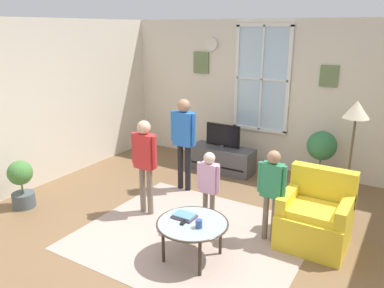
# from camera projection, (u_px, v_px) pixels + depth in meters

# --- Properties ---
(ground_plane) EXTENTS (6.45, 6.66, 0.02)m
(ground_plane) POSITION_uv_depth(u_px,v_px,m) (183.00, 245.00, 4.51)
(ground_plane) COLOR brown
(back_wall) EXTENTS (5.85, 0.17, 2.61)m
(back_wall) POSITION_uv_depth(u_px,v_px,m) (277.00, 96.00, 6.65)
(back_wall) COLOR beige
(back_wall) RESTS_ON ground_plane
(side_wall_left) EXTENTS (0.12, 6.06, 2.61)m
(side_wall_left) POSITION_uv_depth(u_px,v_px,m) (13.00, 109.00, 5.61)
(side_wall_left) COLOR beige
(side_wall_left) RESTS_ON ground_plane
(area_rug) EXTENTS (2.64, 2.30, 0.01)m
(area_rug) POSITION_uv_depth(u_px,v_px,m) (193.00, 235.00, 4.69)
(area_rug) COLOR tan
(area_rug) RESTS_ON ground_plane
(tv_stand) EXTENTS (1.12, 0.45, 0.44)m
(tv_stand) POSITION_uv_depth(u_px,v_px,m) (222.00, 159.00, 6.74)
(tv_stand) COLOR #4C4C51
(tv_stand) RESTS_ON ground_plane
(television) EXTENTS (0.63, 0.08, 0.42)m
(television) POSITION_uv_depth(u_px,v_px,m) (223.00, 135.00, 6.61)
(television) COLOR #4C4C4C
(television) RESTS_ON tv_stand
(armchair) EXTENTS (0.76, 0.74, 0.87)m
(armchair) POSITION_uv_depth(u_px,v_px,m) (315.00, 218.00, 4.45)
(armchair) COLOR yellow
(armchair) RESTS_ON ground_plane
(coffee_table) EXTENTS (0.79, 0.79, 0.45)m
(coffee_table) POSITION_uv_depth(u_px,v_px,m) (192.00, 225.00, 4.11)
(coffee_table) COLOR #99B2B7
(coffee_table) RESTS_ON ground_plane
(book_stack) EXTENTS (0.25, 0.19, 0.04)m
(book_stack) POSITION_uv_depth(u_px,v_px,m) (184.00, 216.00, 4.21)
(book_stack) COLOR #5C364C
(book_stack) RESTS_ON coffee_table
(cup) EXTENTS (0.07, 0.07, 0.09)m
(cup) POSITION_uv_depth(u_px,v_px,m) (199.00, 224.00, 3.99)
(cup) COLOR #334C8C
(cup) RESTS_ON coffee_table
(remote_near_books) EXTENTS (0.05, 0.14, 0.02)m
(remote_near_books) POSITION_uv_depth(u_px,v_px,m) (184.00, 222.00, 4.10)
(remote_near_books) COLOR black
(remote_near_books) RESTS_ON coffee_table
(person_red_shirt) EXTENTS (0.40, 0.18, 1.31)m
(person_red_shirt) POSITION_uv_depth(u_px,v_px,m) (145.00, 157.00, 5.03)
(person_red_shirt) COLOR #726656
(person_red_shirt) RESTS_ON ground_plane
(person_blue_shirt) EXTENTS (0.44, 0.20, 1.45)m
(person_blue_shirt) POSITION_uv_depth(u_px,v_px,m) (184.00, 134.00, 5.77)
(person_blue_shirt) COLOR black
(person_blue_shirt) RESTS_ON ground_plane
(person_green_shirt) EXTENTS (0.34, 0.16, 1.14)m
(person_green_shirt) POSITION_uv_depth(u_px,v_px,m) (272.00, 185.00, 4.39)
(person_green_shirt) COLOR #726656
(person_green_shirt) RESTS_ON ground_plane
(person_pink_shirt) EXTENTS (0.31, 0.14, 1.04)m
(person_pink_shirt) POSITION_uv_depth(u_px,v_px,m) (209.00, 182.00, 4.63)
(person_pink_shirt) COLOR #726656
(person_pink_shirt) RESTS_ON ground_plane
(potted_plant_by_window) EXTENTS (0.47, 0.47, 0.91)m
(potted_plant_by_window) POSITION_uv_depth(u_px,v_px,m) (321.00, 155.00, 6.02)
(potted_plant_by_window) COLOR #9E6B4C
(potted_plant_by_window) RESTS_ON ground_plane
(potted_plant_corner) EXTENTS (0.34, 0.34, 0.69)m
(potted_plant_corner) POSITION_uv_depth(u_px,v_px,m) (21.00, 182.00, 5.33)
(potted_plant_corner) COLOR #4C565B
(potted_plant_corner) RESTS_ON ground_plane
(floor_lamp) EXTENTS (0.32, 0.32, 1.61)m
(floor_lamp) POSITION_uv_depth(u_px,v_px,m) (355.00, 122.00, 4.69)
(floor_lamp) COLOR black
(floor_lamp) RESTS_ON ground_plane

